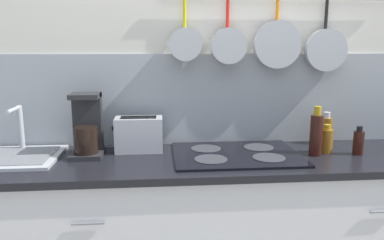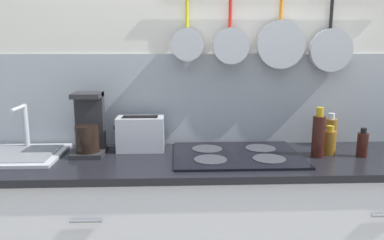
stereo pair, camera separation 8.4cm
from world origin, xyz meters
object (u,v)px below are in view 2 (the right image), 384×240
Objects in this scene: bottle_olive_oil at (362,144)px; toaster at (141,134)px; bottle_sesame_oil at (318,135)px; coffee_maker at (89,129)px; bottle_vinegar at (330,142)px; bottle_cooking_wine at (330,131)px.

toaster is at bearing 171.84° from bottle_olive_oil.
bottle_olive_oil is (0.22, -0.01, -0.05)m from bottle_sesame_oil.
coffee_maker reaches higher than bottle_sesame_oil.
bottle_cooking_wine is at bearing 66.63° from bottle_vinegar.
toaster is (0.26, 0.05, -0.04)m from coffee_maker.
bottle_vinegar is at bearing 25.46° from bottle_sesame_oil.
bottle_olive_oil is at bearing -8.16° from toaster.
toaster reaches higher than bottle_cooking_wine.
bottle_vinegar is 1.02× the size of bottle_olive_oil.
bottle_cooking_wine is at bearing 54.57° from bottle_sesame_oil.
coffee_maker is 1.16m from bottle_sesame_oil.
coffee_maker is 1.39m from bottle_olive_oil.
bottle_olive_oil is at bearing -72.28° from bottle_cooking_wine.
bottle_sesame_oil is at bearing -5.05° from coffee_maker.
bottle_cooking_wine is 0.24m from bottle_olive_oil.
coffee_maker is at bearing 175.37° from bottle_olive_oil.
bottle_vinegar is at bearing -3.07° from coffee_maker.
toaster is 1.76× the size of bottle_vinegar.
bottle_cooking_wine is (0.08, 0.18, 0.01)m from bottle_vinegar.
toaster is 0.91m from bottle_sesame_oil.
bottle_cooking_wine is at bearing 4.95° from coffee_maker.
bottle_sesame_oil is (0.90, -0.15, 0.02)m from toaster.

